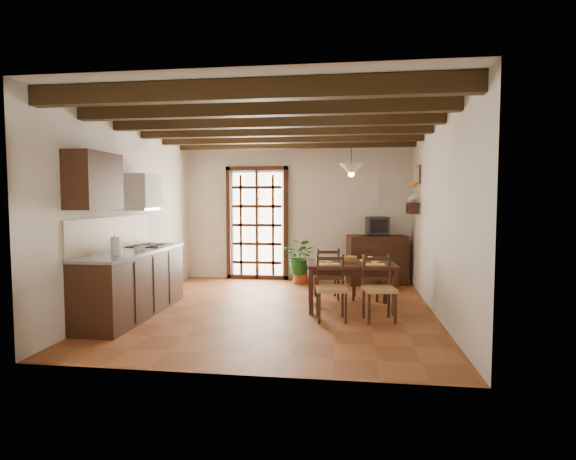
% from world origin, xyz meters
% --- Properties ---
extents(ground_plane, '(5.00, 5.00, 0.00)m').
position_xyz_m(ground_plane, '(0.00, 0.00, 0.00)').
color(ground_plane, brown).
extents(room_shell, '(4.52, 5.02, 2.81)m').
position_xyz_m(room_shell, '(0.00, 0.00, 1.82)').
color(room_shell, silver).
rests_on(room_shell, ground_plane).
extents(ceiling_beams, '(4.50, 4.34, 0.20)m').
position_xyz_m(ceiling_beams, '(0.00, 0.00, 2.69)').
color(ceiling_beams, black).
rests_on(ceiling_beams, room_shell).
extents(french_door, '(1.26, 0.11, 2.32)m').
position_xyz_m(french_door, '(-0.80, 2.45, 1.18)').
color(french_door, white).
rests_on(french_door, ground_plane).
extents(kitchen_counter, '(0.64, 2.25, 1.38)m').
position_xyz_m(kitchen_counter, '(-1.96, -0.60, 0.47)').
color(kitchen_counter, '#311A0F').
rests_on(kitchen_counter, ground_plane).
extents(upper_cabinet, '(0.35, 0.80, 0.70)m').
position_xyz_m(upper_cabinet, '(-2.08, -1.30, 1.85)').
color(upper_cabinet, '#311A0F').
rests_on(upper_cabinet, room_shell).
extents(range_hood, '(0.38, 0.60, 0.54)m').
position_xyz_m(range_hood, '(-2.05, -0.05, 1.73)').
color(range_hood, white).
rests_on(range_hood, room_shell).
extents(counter_items, '(0.50, 1.43, 0.25)m').
position_xyz_m(counter_items, '(-1.95, -0.51, 0.96)').
color(counter_items, black).
rests_on(counter_items, kitchen_counter).
extents(dining_table, '(1.35, 0.94, 0.69)m').
position_xyz_m(dining_table, '(1.06, 0.18, 0.60)').
color(dining_table, '#361A11').
rests_on(dining_table, ground_plane).
extents(chair_near_left, '(0.45, 0.44, 0.87)m').
position_xyz_m(chair_near_left, '(0.80, -0.50, 0.27)').
color(chair_near_left, '#B6854D').
rests_on(chair_near_left, ground_plane).
extents(chair_near_right, '(0.47, 0.45, 0.87)m').
position_xyz_m(chair_near_right, '(1.44, -0.44, 0.27)').
color(chair_near_right, '#B6854D').
rests_on(chair_near_right, ground_plane).
extents(chair_far_left, '(0.45, 0.44, 0.84)m').
position_xyz_m(chair_far_left, '(0.68, 0.80, 0.26)').
color(chair_far_left, '#B6854D').
rests_on(chair_far_left, ground_plane).
extents(chair_far_right, '(0.46, 0.44, 0.94)m').
position_xyz_m(chair_far_right, '(1.31, 0.86, 0.30)').
color(chair_far_right, '#B6854D').
rests_on(chair_far_right, ground_plane).
extents(table_setting, '(0.93, 0.62, 0.09)m').
position_xyz_m(table_setting, '(1.06, 0.18, 0.67)').
color(table_setting, '#FFA528').
rests_on(table_setting, dining_table).
extents(table_bowl, '(0.23, 0.23, 0.05)m').
position_xyz_m(table_bowl, '(0.83, 0.20, 0.72)').
color(table_bowl, white).
rests_on(table_bowl, dining_table).
extents(sideboard, '(1.17, 0.69, 0.93)m').
position_xyz_m(sideboard, '(1.58, 2.23, 0.47)').
color(sideboard, '#311A0F').
rests_on(sideboard, ground_plane).
extents(crt_tv, '(0.44, 0.41, 0.34)m').
position_xyz_m(crt_tv, '(1.58, 2.22, 1.12)').
color(crt_tv, black).
rests_on(crt_tv, sideboard).
extents(fuse_box, '(0.25, 0.03, 0.32)m').
position_xyz_m(fuse_box, '(1.50, 2.48, 1.75)').
color(fuse_box, white).
rests_on(fuse_box, room_shell).
extents(plant_pot, '(0.33, 0.33, 0.20)m').
position_xyz_m(plant_pot, '(0.13, 2.06, 0.11)').
color(plant_pot, maroon).
rests_on(plant_pot, ground_plane).
extents(potted_plant, '(1.99, 1.86, 1.79)m').
position_xyz_m(potted_plant, '(0.13, 2.06, 0.57)').
color(potted_plant, '#144C19').
rests_on(potted_plant, ground_plane).
extents(wall_shelf, '(0.20, 0.42, 0.20)m').
position_xyz_m(wall_shelf, '(2.14, 1.60, 1.51)').
color(wall_shelf, '#311A0F').
rests_on(wall_shelf, room_shell).
extents(shelf_vase, '(0.15, 0.15, 0.15)m').
position_xyz_m(shelf_vase, '(2.14, 1.60, 1.65)').
color(shelf_vase, '#B2BFB2').
rests_on(shelf_vase, wall_shelf).
extents(shelf_flowers, '(0.14, 0.14, 0.36)m').
position_xyz_m(shelf_flowers, '(2.14, 1.60, 1.86)').
color(shelf_flowers, '#FFA528').
rests_on(shelf_flowers, shelf_vase).
extents(framed_picture, '(0.03, 0.32, 0.32)m').
position_xyz_m(framed_picture, '(2.22, 1.60, 2.05)').
color(framed_picture, brown).
rests_on(framed_picture, room_shell).
extents(pendant_lamp, '(0.36, 0.36, 0.84)m').
position_xyz_m(pendant_lamp, '(1.06, 0.28, 2.08)').
color(pendant_lamp, black).
rests_on(pendant_lamp, room_shell).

